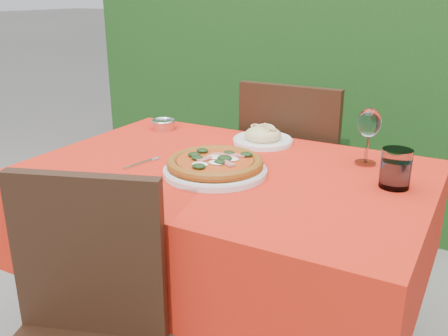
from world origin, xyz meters
The scene contains 10 objects.
hedge centered at (0.00, 1.55, 0.92)m, with size 3.20×0.55×1.78m.
dining_table centered at (0.00, 0.00, 0.60)m, with size 1.26×0.86×0.75m.
chair_near centered at (-0.08, -0.61, 0.50)m, with size 0.50×0.50×0.88m.
chair_far centered at (0.01, 0.61, 0.54)m, with size 0.42×0.42×0.94m.
pizza_plate centered at (-0.01, -0.06, 0.78)m, with size 0.33×0.33×0.06m.
pasta_plate centered at (-0.01, 0.31, 0.77)m, with size 0.22×0.22×0.06m.
water_glass centered at (0.50, 0.09, 0.80)m, with size 0.09×0.09×0.11m.
wine_glass centered at (0.38, 0.26, 0.88)m, with size 0.08×0.08×0.19m.
fork centered at (-0.27, -0.11, 0.75)m, with size 0.02×0.16×0.00m, color silver.
steel_ramekin centered at (-0.46, 0.30, 0.77)m, with size 0.09×0.09×0.03m, color silver.
Camera 1 is at (0.72, -1.32, 1.28)m, focal length 40.00 mm.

